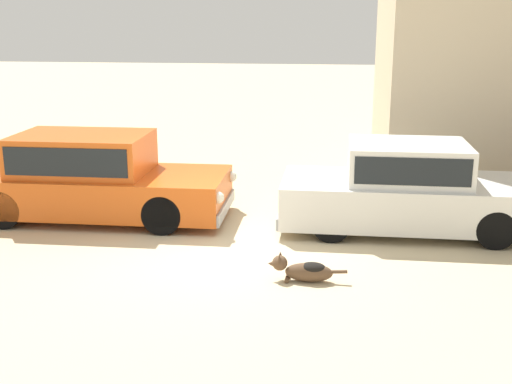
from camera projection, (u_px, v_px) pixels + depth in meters
ground_plane at (224, 251)px, 10.00m from camera, size 80.00×80.00×0.00m
parked_sedan_nearest at (92, 176)px, 11.50m from camera, size 4.75×1.86×1.50m
parked_sedan_second at (408, 188)px, 10.82m from camera, size 4.35×1.77×1.48m
stray_dog_spotted at (304, 270)px, 8.82m from camera, size 1.08×0.25×0.39m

